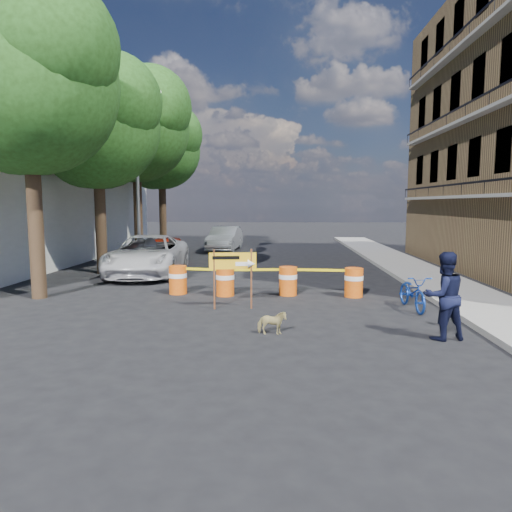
# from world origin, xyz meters

# --- Properties ---
(ground) EXTENTS (120.00, 120.00, 0.00)m
(ground) POSITION_xyz_m (0.00, 0.00, 0.00)
(ground) COLOR black
(ground) RESTS_ON ground
(sidewalk_east) EXTENTS (2.40, 40.00, 0.15)m
(sidewalk_east) POSITION_xyz_m (6.20, 6.00, 0.07)
(sidewalk_east) COLOR gray
(sidewalk_east) RESTS_ON ground
(tree_near) EXTENTS (5.46, 5.20, 9.15)m
(tree_near) POSITION_xyz_m (-6.73, 2.00, 6.36)
(tree_near) COLOR #332316
(tree_near) RESTS_ON ground
(tree_mid_a) EXTENTS (5.25, 5.00, 8.68)m
(tree_mid_a) POSITION_xyz_m (-6.74, 7.00, 6.01)
(tree_mid_a) COLOR #332316
(tree_mid_a) RESTS_ON ground
(tree_mid_b) EXTENTS (5.67, 5.40, 9.62)m
(tree_mid_b) POSITION_xyz_m (-6.73, 12.00, 6.71)
(tree_mid_b) COLOR #332316
(tree_mid_b) RESTS_ON ground
(tree_far) EXTENTS (5.04, 4.80, 8.84)m
(tree_far) POSITION_xyz_m (-6.74, 17.00, 6.22)
(tree_far) COLOR #332316
(tree_far) RESTS_ON ground
(streetlamp) EXTENTS (1.25, 0.18, 8.00)m
(streetlamp) POSITION_xyz_m (-5.93, 9.50, 4.38)
(streetlamp) COLOR gray
(streetlamp) RESTS_ON ground
(barrel_far_left) EXTENTS (0.58, 0.58, 0.90)m
(barrel_far_left) POSITION_xyz_m (-2.71, 2.88, 0.47)
(barrel_far_left) COLOR #DF4A0D
(barrel_far_left) RESTS_ON ground
(barrel_mid_left) EXTENTS (0.58, 0.58, 0.90)m
(barrel_mid_left) POSITION_xyz_m (-1.16, 2.65, 0.47)
(barrel_mid_left) COLOR #DF4A0D
(barrel_mid_left) RESTS_ON ground
(barrel_mid_right) EXTENTS (0.58, 0.58, 0.90)m
(barrel_mid_right) POSITION_xyz_m (0.81, 2.84, 0.47)
(barrel_mid_right) COLOR #DF4A0D
(barrel_mid_right) RESTS_ON ground
(barrel_far_right) EXTENTS (0.58, 0.58, 0.90)m
(barrel_far_right) POSITION_xyz_m (2.84, 2.69, 0.47)
(barrel_far_right) COLOR #DF4A0D
(barrel_far_right) RESTS_ON ground
(detour_sign) EXTENTS (1.28, 0.26, 1.65)m
(detour_sign) POSITION_xyz_m (-0.58, 0.87, 1.20)
(detour_sign) COLOR #592D19
(detour_sign) RESTS_ON ground
(pedestrian) EXTENTS (1.05, 0.90, 1.88)m
(pedestrian) POSITION_xyz_m (4.02, -1.70, 0.94)
(pedestrian) COLOR black
(pedestrian) RESTS_ON ground
(bicycle) EXTENTS (0.71, 1.01, 1.83)m
(bicycle) POSITION_xyz_m (4.17, 1.05, 0.91)
(bicycle) COLOR #143AA4
(bicycle) RESTS_ON ground
(dog) EXTENTS (0.64, 0.30, 0.54)m
(dog) POSITION_xyz_m (0.38, -1.57, 0.27)
(dog) COLOR tan
(dog) RESTS_ON ground
(suv_white) EXTENTS (3.02, 5.91, 1.60)m
(suv_white) POSITION_xyz_m (-4.80, 6.73, 0.80)
(suv_white) COLOR silver
(suv_white) RESTS_ON ground
(sedan_red) EXTENTS (1.81, 4.08, 1.36)m
(sedan_red) POSITION_xyz_m (-4.79, 9.62, 0.68)
(sedan_red) COLOR #A4230D
(sedan_red) RESTS_ON ground
(sedan_silver) EXTENTS (1.87, 4.59, 1.48)m
(sedan_silver) POSITION_xyz_m (-2.80, 16.25, 0.74)
(sedan_silver) COLOR #A8ABAF
(sedan_silver) RESTS_ON ground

